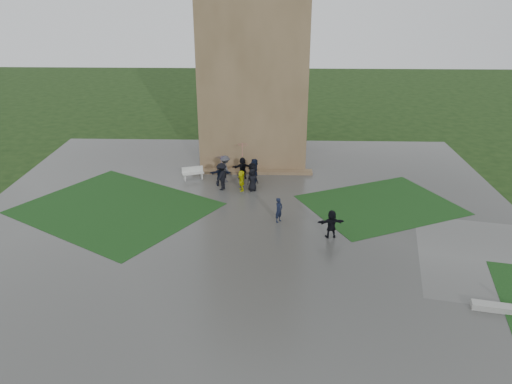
{
  "coord_description": "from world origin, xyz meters",
  "views": [
    {
      "loc": [
        1.33,
        -24.53,
        13.32
      ],
      "look_at": [
        0.47,
        4.12,
        1.2
      ],
      "focal_mm": 35.0,
      "sensor_mm": 36.0,
      "label": 1
    }
  ],
  "objects_px": {
    "pedestrian_near": "(331,224)",
    "bench": "(193,173)",
    "tower": "(254,43)",
    "pedestrian_mid": "(279,210)"
  },
  "relations": [
    {
      "from": "pedestrian_mid",
      "to": "bench",
      "type": "bearing_deg",
      "value": 78.41
    },
    {
      "from": "bench",
      "to": "pedestrian_mid",
      "type": "bearing_deg",
      "value": -67.0
    },
    {
      "from": "pedestrian_near",
      "to": "bench",
      "type": "bearing_deg",
      "value": -51.94
    },
    {
      "from": "pedestrian_near",
      "to": "pedestrian_mid",
      "type": "bearing_deg",
      "value": -40.87
    },
    {
      "from": "tower",
      "to": "pedestrian_mid",
      "type": "bearing_deg",
      "value": -81.49
    },
    {
      "from": "bench",
      "to": "pedestrian_mid",
      "type": "relative_size",
      "value": 1.06
    },
    {
      "from": "bench",
      "to": "pedestrian_mid",
      "type": "distance_m",
      "value": 9.22
    },
    {
      "from": "tower",
      "to": "pedestrian_near",
      "type": "xyz_separation_m",
      "value": [
        4.79,
        -14.48,
        -8.16
      ]
    },
    {
      "from": "tower",
      "to": "bench",
      "type": "bearing_deg",
      "value": -126.66
    },
    {
      "from": "tower",
      "to": "bench",
      "type": "height_order",
      "value": "tower"
    }
  ]
}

